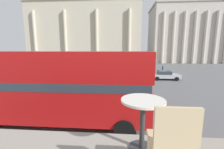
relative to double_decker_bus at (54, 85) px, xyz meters
name	(u,v)px	position (x,y,z in m)	size (l,w,h in m)	color
double_decker_bus	(54,85)	(0.00, 0.00, 0.00)	(11.03, 2.72, 4.42)	black
cafe_dining_table	(143,113)	(4.32, -6.25, 1.20)	(0.60, 0.60, 0.73)	#2D2D30
cafe_chair_0	(172,142)	(4.52, -6.86, 1.18)	(0.40, 0.40, 0.91)	#D1B789
plaza_building_left	(86,35)	(-7.16, 36.84, 6.38)	(31.90, 11.80, 17.66)	beige
plaza_building_right	(185,35)	(26.76, 51.29, 7.56)	(25.36, 16.67, 20.05)	#BCB2A8
traffic_light_near	(90,74)	(1.31, 3.59, 0.15)	(0.42, 0.24, 4.01)	black
traffic_light_mid	(139,68)	(6.02, 11.28, -0.34)	(0.42, 0.24, 3.21)	black
car_silver	(165,75)	(10.37, 14.78, -1.76)	(4.20, 1.93, 1.35)	black
pedestrian_yellow	(94,65)	(-2.80, 25.70, -1.50)	(0.32, 0.32, 1.67)	#282B33
pedestrian_blue	(163,69)	(11.58, 21.00, -1.55)	(0.32, 0.32, 1.60)	#282B33
pedestrian_olive	(101,68)	(-0.57, 21.50, -1.55)	(0.32, 0.32, 1.59)	#282B33
pedestrian_red	(143,66)	(8.09, 23.94, -1.41)	(0.32, 0.32, 1.81)	#282B33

